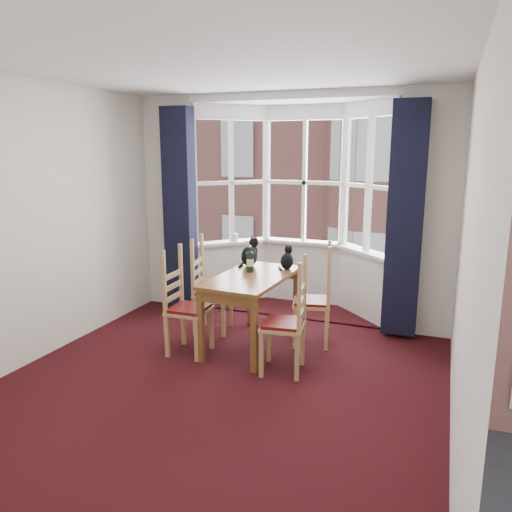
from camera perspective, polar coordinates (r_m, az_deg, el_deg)
The scene contains 20 objects.
floor at distance 4.61m, azimuth -5.40°, elevation -15.50°, with size 4.50×4.50×0.00m, color black.
ceiling at distance 4.13m, azimuth -6.24°, elevation 21.36°, with size 4.50×4.50×0.00m, color white.
wall_left at distance 5.35m, azimuth -25.33°, elevation 3.11°, with size 4.50×4.50×0.00m, color silver.
wall_right at distance 3.71m, azimuth 22.96°, elevation -0.27°, with size 4.50×4.50×0.00m, color silver.
wall_back_pier_left at distance 6.89m, azimuth -9.64°, elevation 5.92°, with size 0.70×0.12×2.80m, color silver.
wall_back_pier_right at distance 5.93m, azimuth 19.05°, elevation 4.42°, with size 0.70×0.12×2.80m, color silver.
bay_window at distance 6.69m, azimuth 4.94°, elevation 5.87°, with size 2.76×0.94×2.80m.
curtain_left at distance 6.62m, azimuth -8.70°, elevation 5.27°, with size 0.38×0.22×2.60m, color black.
curtain_right at distance 5.77m, azimuth 16.66°, elevation 3.88°, with size 0.38×0.22×2.60m, color black.
dining_table at distance 5.39m, azimuth -0.45°, elevation -3.41°, with size 0.76×1.33×0.80m.
chair_left_near at distance 5.35m, azimuth -8.53°, elevation -6.05°, with size 0.41×0.43×0.92m.
chair_left_far at distance 5.93m, azimuth -5.82°, elevation -4.14°, with size 0.47×0.48×0.92m.
chair_right_near at distance 4.84m, azimuth 4.16°, elevation -7.97°, with size 0.45×0.47×0.92m.
chair_right_far at distance 5.55m, azimuth 7.31°, elevation -5.35°, with size 0.48×0.50×0.92m.
cat_left at distance 5.78m, azimuth -0.70°, elevation 0.18°, with size 0.24×0.29×0.35m.
cat_right at distance 5.65m, azimuth 3.58°, elevation -0.43°, with size 0.16×0.21×0.28m.
wine_bottle at distance 5.48m, azimuth -0.68°, elevation -0.54°, with size 0.08×0.08×0.30m.
candle_tall at distance 6.91m, azimuth -2.36°, elevation 2.13°, with size 0.06×0.06×0.11m, color white.
street at distance 36.84m, azimuth 17.68°, elevation -1.05°, with size 80.00×80.00×0.00m, color #333335.
tenement_building at distance 17.75m, azimuth 15.35°, elevation 10.12°, with size 18.40×7.80×15.20m.
Camera 1 is at (1.85, -3.63, 2.15)m, focal length 35.00 mm.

